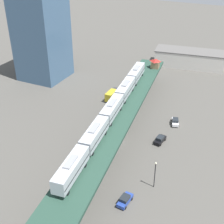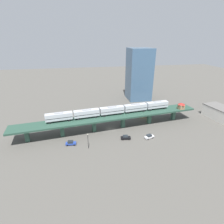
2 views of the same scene
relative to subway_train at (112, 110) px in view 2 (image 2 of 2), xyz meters
name	(u,v)px [view 2 (image 2 of 2)]	position (x,y,z in m)	size (l,w,h in m)	color
ground_plane	(111,129)	(1.52, -0.92, -9.50)	(400.00, 400.00, 0.00)	#4C4944
elevated_viaduct	(110,118)	(1.54, -1.09, -3.50)	(19.58, 92.34, 6.96)	#244135
subway_train	(112,110)	(0.00, 0.00, 0.00)	(10.42, 62.27, 4.45)	#ADB2BA
signal_hut	(181,106)	(-0.84, 37.90, -0.74)	(3.59, 3.59, 3.40)	#8C7251
street_car_blue	(71,143)	(12.65, -20.27, -8.56)	(2.21, 4.52, 1.89)	#233D93
street_car_black	(126,137)	(12.51, 3.95, -8.56)	(2.39, 4.60, 1.89)	black
street_car_white	(149,136)	(13.72, 14.73, -8.56)	(3.03, 4.74, 1.89)	silver
delivery_truck	(145,113)	(-9.98, 21.12, -7.74)	(2.42, 7.21, 3.20)	#333338
street_lamp	(88,140)	(16.56, -13.01, -5.39)	(0.44, 0.44, 6.94)	black
office_tower	(139,74)	(-41.87, 27.42, 8.50)	(16.00, 16.00, 36.00)	#3D5B7A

